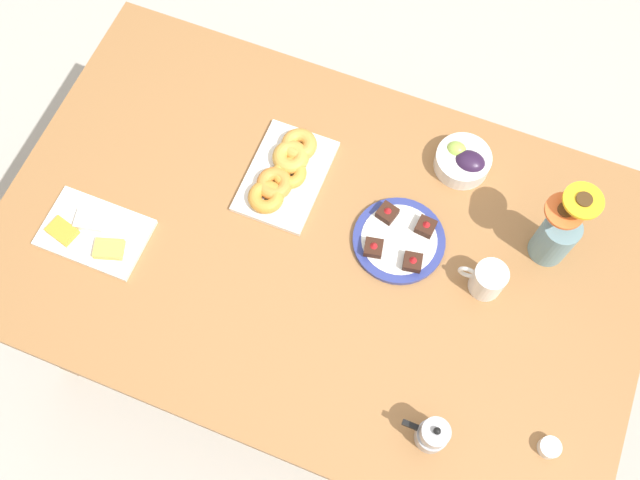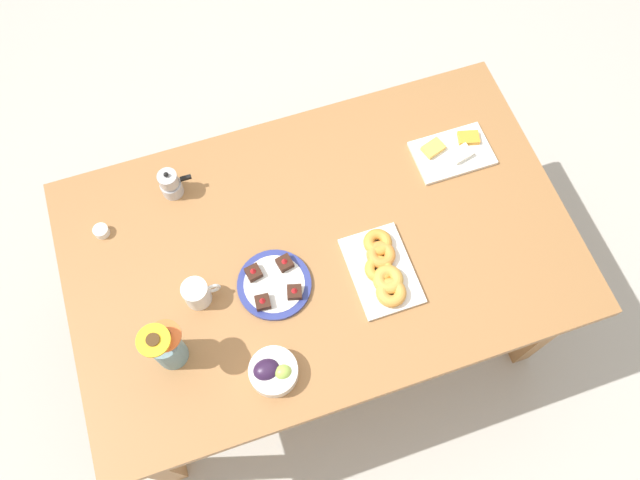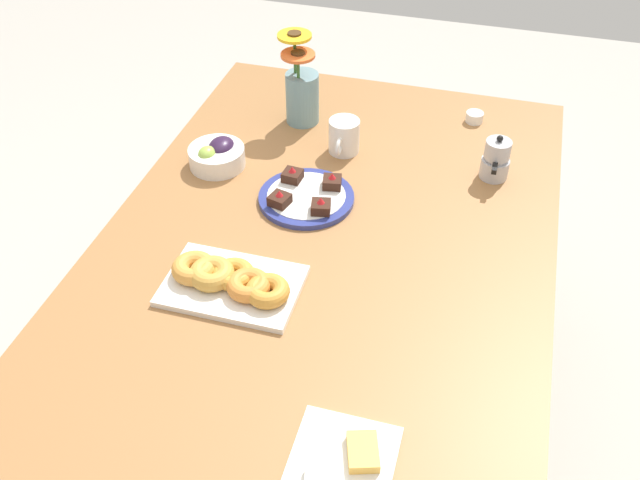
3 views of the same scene
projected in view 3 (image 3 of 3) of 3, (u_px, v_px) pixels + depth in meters
name	position (u px, v px, depth m)	size (l,w,h in m)	color
ground_plane	(320.00, 446.00, 2.04)	(6.00, 6.00, 0.00)	#B7B2A8
dining_table	(320.00, 282.00, 1.61)	(1.60, 1.00, 0.74)	#9E6B3D
coffee_mug	(344.00, 136.00, 1.83)	(0.11, 0.08, 0.09)	white
grape_bowl	(217.00, 155.00, 1.80)	(0.14, 0.14, 0.07)	white
croissant_platter	(230.00, 281.00, 1.46)	(0.19, 0.28, 0.05)	white
jam_cup_honey	(475.00, 117.00, 1.96)	(0.05, 0.05, 0.03)	white
dessert_plate	(306.00, 197.00, 1.70)	(0.23, 0.23, 0.05)	navy
flower_vase	(302.00, 92.00, 1.92)	(0.11, 0.11, 0.25)	#6B939E
moka_pot	(496.00, 160.00, 1.74)	(0.11, 0.07, 0.12)	#B7B7BC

